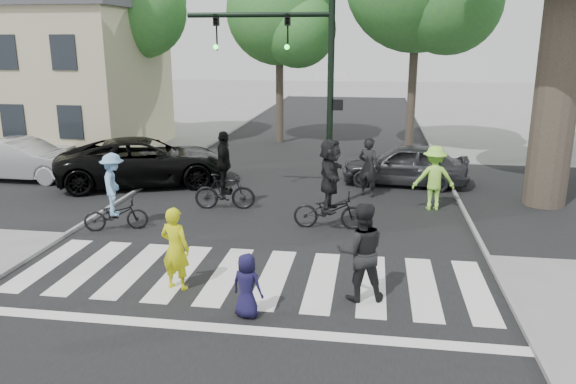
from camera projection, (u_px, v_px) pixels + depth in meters
name	position (u px, v px, depth m)	size (l,w,h in m)	color
ground	(238.00, 298.00, 10.64)	(120.00, 120.00, 0.00)	gray
road_stem	(281.00, 218.00, 15.41)	(10.00, 70.00, 0.01)	black
road_cross	(296.00, 190.00, 18.27)	(70.00, 10.00, 0.01)	black
curb_left	(108.00, 209.00, 16.13)	(0.10, 70.00, 0.10)	gray
curb_right	(471.00, 225.00, 14.66)	(0.10, 70.00, 0.10)	gray
crosswalk	(246.00, 283.00, 11.26)	(10.00, 3.85, 0.01)	silver
traffic_signal	(300.00, 71.00, 15.49)	(4.45, 0.29, 6.00)	black
bg_tree_0	(30.00, 9.00, 26.31)	(5.46, 5.20, 8.97)	brown
bg_tree_2	(284.00, 16.00, 25.25)	(5.04, 4.80, 8.40)	brown
house	(56.00, 62.00, 24.66)	(8.40, 8.10, 8.82)	#C4BB8C
pedestrian_woman	(175.00, 249.00, 10.82)	(0.61, 0.40, 1.66)	#CED310
pedestrian_child	(247.00, 286.00, 9.77)	(0.57, 0.37, 1.17)	#171439
pedestrian_adult	(361.00, 252.00, 10.36)	(0.92, 0.71, 1.88)	black
cyclist_left	(114.00, 197.00, 14.22)	(1.68, 1.17, 2.01)	black
cyclist_mid	(224.00, 178.00, 16.02)	(1.79, 1.10, 2.27)	black
cyclist_right	(330.00, 189.00, 14.31)	(1.86, 1.74, 2.35)	black
car_suv	(146.00, 161.00, 18.86)	(2.63, 5.71, 1.59)	black
car_silver	(23.00, 160.00, 19.52)	(1.53, 4.38, 1.44)	#BBBABF
car_grey	(405.00, 164.00, 18.82)	(1.67, 4.16, 1.42)	#2C2C30
bystander_hivis	(434.00, 178.00, 15.99)	(1.20, 0.69, 1.86)	#A2F74B
bystander_dark	(368.00, 167.00, 17.37)	(0.68, 0.45, 1.86)	black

